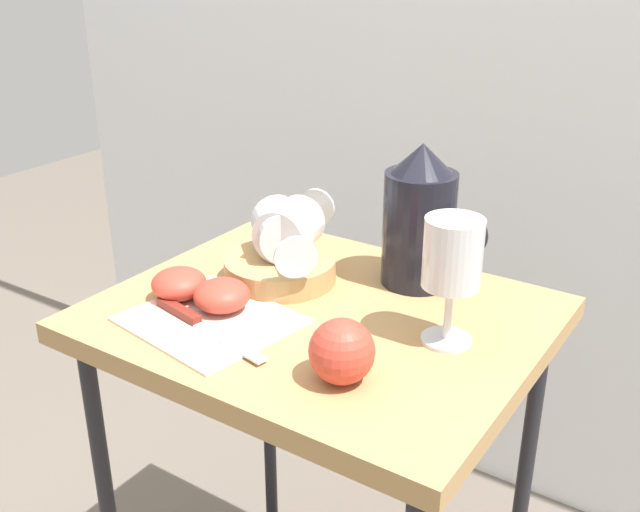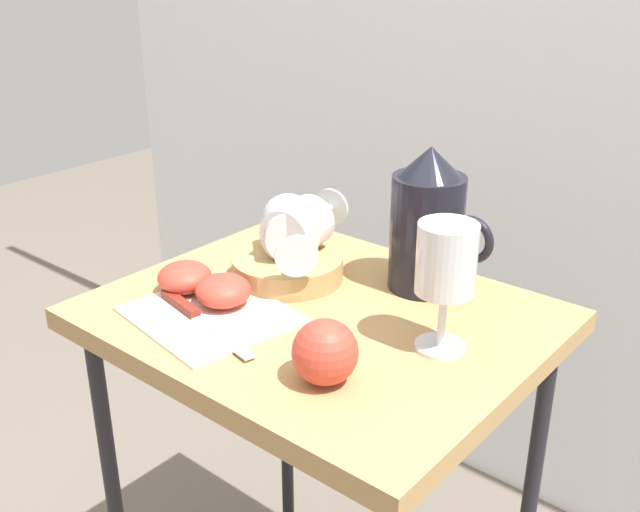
% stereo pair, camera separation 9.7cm
% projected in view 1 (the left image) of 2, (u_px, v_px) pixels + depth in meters
% --- Properties ---
extents(curtain_drape, '(2.40, 0.03, 2.00)m').
position_uv_depth(curtain_drape, '(514.00, 37.00, 1.40)').
color(curtain_drape, white).
rests_on(curtain_drape, ground_plane).
extents(table, '(0.58, 0.48, 0.71)m').
position_uv_depth(table, '(320.00, 355.00, 1.04)').
color(table, '#AD8451').
rests_on(table, ground_plane).
extents(linen_napkin, '(0.23, 0.21, 0.00)m').
position_uv_depth(linen_napkin, '(211.00, 320.00, 0.98)').
color(linen_napkin, silver).
rests_on(linen_napkin, table).
extents(basket_tray, '(0.16, 0.16, 0.03)m').
position_uv_depth(basket_tray, '(280.00, 269.00, 1.09)').
color(basket_tray, tan).
rests_on(basket_tray, table).
extents(pitcher, '(0.16, 0.10, 0.21)m').
position_uv_depth(pitcher, '(420.00, 228.00, 1.06)').
color(pitcher, black).
rests_on(pitcher, table).
extents(wine_glass_upright, '(0.07, 0.07, 0.16)m').
position_uv_depth(wine_glass_upright, '(452.00, 260.00, 0.89)').
color(wine_glass_upright, silver).
rests_on(wine_glass_upright, table).
extents(wine_glass_tipped_near, '(0.16, 0.15, 0.08)m').
position_uv_depth(wine_glass_tipped_near, '(282.00, 230.00, 1.08)').
color(wine_glass_tipped_near, silver).
rests_on(wine_glass_tipped_near, basket_tray).
extents(wine_glass_tipped_far, '(0.10, 0.16, 0.08)m').
position_uv_depth(wine_glass_tipped_far, '(290.00, 228.00, 1.08)').
color(wine_glass_tipped_far, silver).
rests_on(wine_glass_tipped_far, basket_tray).
extents(apple_half_left, '(0.08, 0.08, 0.04)m').
position_uv_depth(apple_half_left, '(179.00, 284.00, 1.03)').
color(apple_half_left, '#CC3D2D').
rests_on(apple_half_left, linen_napkin).
extents(apple_half_right, '(0.08, 0.08, 0.04)m').
position_uv_depth(apple_half_right, '(222.00, 295.00, 0.99)').
color(apple_half_right, '#CC3D2D').
rests_on(apple_half_right, linen_napkin).
extents(apple_whole, '(0.08, 0.08, 0.08)m').
position_uv_depth(apple_whole, '(342.00, 351.00, 0.83)').
color(apple_whole, '#CC3D2D').
rests_on(apple_whole, table).
extents(knife, '(0.21, 0.06, 0.01)m').
position_uv_depth(knife, '(193.00, 320.00, 0.96)').
color(knife, silver).
rests_on(knife, linen_napkin).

